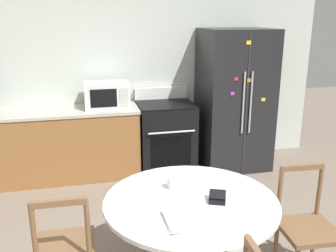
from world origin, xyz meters
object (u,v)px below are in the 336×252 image
object	(u,v)px
refrigerator	(234,100)
wallet	(217,198)
dining_chair_left	(65,248)
dining_chair_right	(307,227)
microwave	(107,95)
candle_glass	(172,184)
oven_range	(166,136)

from	to	relation	value
refrigerator	wallet	distance (m)	2.54
dining_chair_left	wallet	bearing A→B (deg)	-5.00
refrigerator	dining_chair_right	distance (m)	2.41
dining_chair_right	wallet	size ratio (longest dim) A/B	5.51
microwave	dining_chair_left	world-z (taller)	microwave
dining_chair_right	wallet	xyz separation A→B (m)	(-0.74, 0.04, 0.33)
candle_glass	oven_range	bearing A→B (deg)	78.67
oven_range	dining_chair_left	distance (m)	2.57
candle_glass	microwave	bearing A→B (deg)	99.14
oven_range	dining_chair_right	xyz separation A→B (m)	(0.60, -2.40, -0.03)
dining_chair_left	candle_glass	bearing A→B (deg)	12.21
dining_chair_right	dining_chair_left	world-z (taller)	same
microwave	wallet	xyz separation A→B (m)	(0.61, -2.40, -0.30)
refrigerator	candle_glass	world-z (taller)	refrigerator
microwave	candle_glass	bearing A→B (deg)	-80.86
oven_range	dining_chair_left	size ratio (longest dim) A/B	1.20
microwave	dining_chair_left	bearing A→B (deg)	-102.20
refrigerator	oven_range	bearing A→B (deg)	175.89
refrigerator	candle_glass	bearing A→B (deg)	-123.98
dining_chair_left	microwave	bearing A→B (deg)	78.77
wallet	refrigerator	bearing A→B (deg)	64.66
oven_range	wallet	size ratio (longest dim) A/B	6.60
microwave	dining_chair_left	xyz separation A→B (m)	(-0.49, -2.28, -0.62)
refrigerator	candle_glass	xyz separation A→B (m)	(-1.35, -2.01, -0.16)
microwave	dining_chair_right	size ratio (longest dim) A/B	0.61
candle_glass	wallet	size ratio (longest dim) A/B	0.53
dining_chair_left	candle_glass	distance (m)	0.91
dining_chair_right	wallet	distance (m)	0.81
dining_chair_right	dining_chair_left	distance (m)	1.85
refrigerator	dining_chair_left	bearing A→B (deg)	-135.17
dining_chair_left	wallet	xyz separation A→B (m)	(1.10, -0.12, 0.33)
dining_chair_left	wallet	distance (m)	1.16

